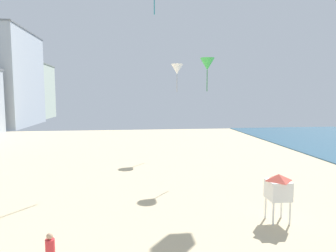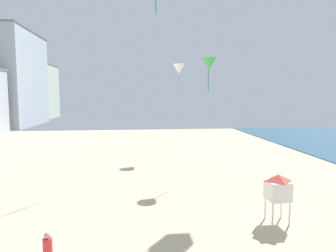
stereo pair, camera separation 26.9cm
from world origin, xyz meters
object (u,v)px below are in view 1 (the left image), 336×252
(lifeguard_stand, at_px, (278,187))
(kite_flyer, at_px, (50,252))
(kite_green_delta, at_px, (207,64))
(kite_white_delta, at_px, (177,69))

(lifeguard_stand, bearing_deg, kite_flyer, -170.71)
(kite_green_delta, height_order, kite_white_delta, kite_white_delta)
(kite_green_delta, xyz_separation_m, kite_white_delta, (-1.24, 8.91, 0.31))
(lifeguard_stand, distance_m, kite_green_delta, 13.20)
(kite_flyer, relative_size, lifeguard_stand, 0.64)
(kite_flyer, distance_m, lifeguard_stand, 11.23)
(kite_green_delta, relative_size, kite_white_delta, 0.90)
(kite_green_delta, bearing_deg, kite_flyer, -123.26)
(kite_flyer, bearing_deg, kite_white_delta, -100.67)
(kite_flyer, distance_m, kite_white_delta, 26.21)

